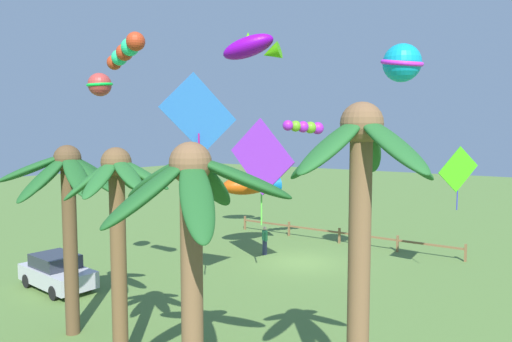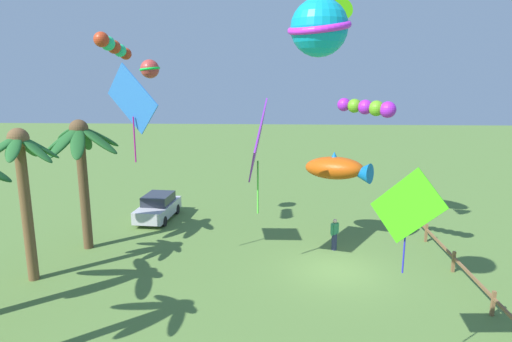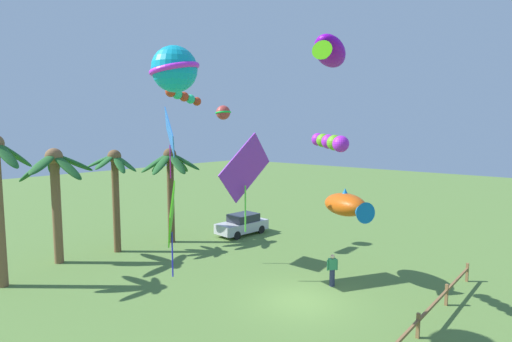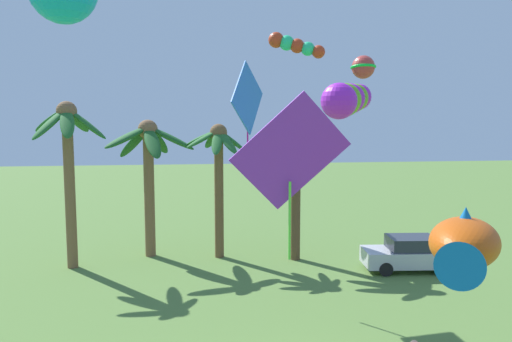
% 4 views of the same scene
% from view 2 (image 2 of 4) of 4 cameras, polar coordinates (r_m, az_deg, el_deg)
% --- Properties ---
extents(ground_plane, '(120.00, 120.00, 0.00)m').
position_cam_2_polar(ground_plane, '(20.32, 10.36, -12.54)').
color(ground_plane, '#567A38').
extents(palm_tree_0, '(3.10, 3.03, 6.43)m').
position_cam_2_polar(palm_tree_0, '(20.03, -28.00, 0.05)').
color(palm_tree_0, brown).
rests_on(palm_tree_0, ground).
extents(palm_tree_3, '(3.91, 3.92, 6.42)m').
position_cam_2_polar(palm_tree_3, '(22.76, -21.72, 2.36)').
color(palm_tree_3, brown).
rests_on(palm_tree_3, ground).
extents(rail_fence, '(14.63, 0.12, 0.95)m').
position_cam_2_polar(rail_fence, '(21.48, 24.15, -10.31)').
color(rail_fence, brown).
rests_on(rail_fence, ground).
extents(parked_car_0, '(4.03, 2.03, 1.51)m').
position_cam_2_polar(parked_car_0, '(27.12, -12.52, -4.56)').
color(parked_car_0, '#BCBCC1').
rests_on(parked_car_0, ground).
extents(spectator_0, '(0.44, 0.42, 1.59)m').
position_cam_2_polar(spectator_0, '(22.27, 10.09, -8.02)').
color(spectator_0, '#2D3351').
rests_on(spectator_0, ground).
extents(kite_ball_0, '(2.44, 2.44, 1.59)m').
position_cam_2_polar(kite_ball_0, '(12.82, 8.16, 17.84)').
color(kite_ball_0, '#0E9FBF').
extents(kite_diamond_1, '(1.32, 1.57, 2.81)m').
position_cam_2_polar(kite_diamond_1, '(11.75, 18.93, -4.48)').
color(kite_diamond_1, '#40C314').
extents(kite_fish_2, '(3.01, 3.66, 1.49)m').
position_cam_2_polar(kite_fish_2, '(22.42, 10.48, 0.34)').
color(kite_fish_2, '#C94F0E').
extents(kite_ball_3, '(1.05, 1.06, 0.94)m').
position_cam_2_polar(kite_ball_3, '(23.44, -13.54, 12.68)').
color(kite_ball_3, '#B43A35').
extents(kite_tube_4, '(2.30, 1.03, 1.11)m').
position_cam_2_polar(kite_tube_4, '(21.20, -18.03, 15.08)').
color(kite_tube_4, '#C0391A').
extents(kite_tube_5, '(1.54, 2.27, 0.76)m').
position_cam_2_polar(kite_tube_5, '(19.14, 14.27, 7.96)').
color(kite_tube_5, '#A822CF').
extents(kite_diamond_6, '(1.52, 2.52, 4.03)m').
position_cam_2_polar(kite_diamond_6, '(18.72, -15.68, 8.75)').
color(kite_diamond_6, blue).
extents(kite_fish_7, '(3.61, 2.36, 1.84)m').
position_cam_2_polar(kite_fish_7, '(21.48, 9.19, 19.98)').
color(kite_fish_7, '#8109B7').
extents(kite_diamond_8, '(3.60, 0.79, 4.97)m').
position_cam_2_polar(kite_diamond_8, '(18.67, 0.25, 3.76)').
color(kite_diamond_8, purple).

